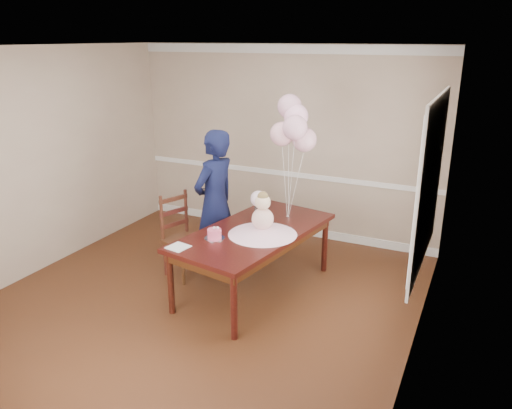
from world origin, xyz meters
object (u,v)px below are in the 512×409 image
(dining_table_top, at_px, (254,232))
(woman, at_px, (215,203))
(birthday_cake, at_px, (214,234))
(dining_chair_seat, at_px, (185,241))

(dining_table_top, xyz_separation_m, woman, (-0.66, 0.28, 0.17))
(dining_table_top, distance_m, birthday_cake, 0.50)
(dining_table_top, xyz_separation_m, birthday_cake, (-0.27, -0.41, 0.08))
(birthday_cake, height_order, dining_chair_seat, birthday_cake)
(dining_chair_seat, height_order, woman, woman)
(dining_table_top, relative_size, woman, 1.12)
(dining_table_top, relative_size, dining_chair_seat, 4.54)
(woman, bearing_deg, birthday_cake, 40.60)
(dining_table_top, bearing_deg, woman, 167.10)
(birthday_cake, relative_size, dining_chair_seat, 0.34)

